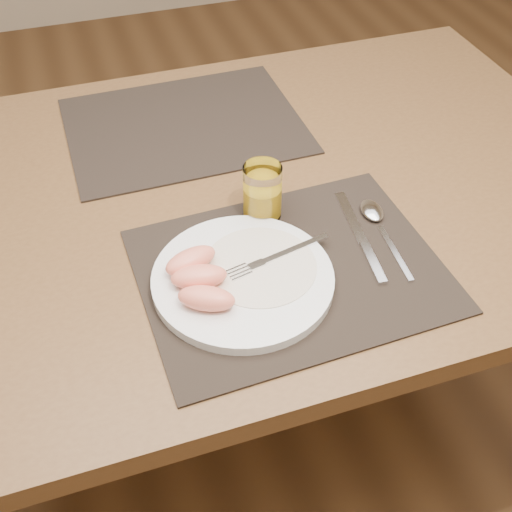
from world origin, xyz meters
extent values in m
plane|color=#54361C|center=(0.00, 0.00, 0.00)|extent=(5.00, 5.00, 0.00)
cube|color=brown|center=(0.00, 0.00, 0.73)|extent=(1.40, 0.90, 0.04)
cylinder|color=brown|center=(0.62, 0.37, 0.35)|extent=(0.06, 0.06, 0.71)
cube|color=black|center=(0.03, -0.22, 0.75)|extent=(0.46, 0.37, 0.00)
cube|color=black|center=(-0.03, 0.22, 0.75)|extent=(0.45, 0.35, 0.00)
cylinder|color=white|center=(-0.05, -0.22, 0.76)|extent=(0.27, 0.27, 0.02)
cylinder|color=white|center=(-0.02, -0.21, 0.77)|extent=(0.17, 0.17, 0.00)
cube|color=silver|center=(0.05, -0.20, 0.77)|extent=(0.11, 0.03, 0.00)
cube|color=silver|center=(-0.02, -0.21, 0.77)|extent=(0.03, 0.02, 0.00)
cube|color=silver|center=(-0.05, -0.22, 0.77)|extent=(0.04, 0.03, 0.00)
cube|color=silver|center=(0.17, -0.14, 0.76)|extent=(0.03, 0.13, 0.00)
cube|color=silver|center=(0.15, -0.25, 0.76)|extent=(0.02, 0.09, 0.01)
cube|color=silver|center=(0.20, -0.24, 0.76)|extent=(0.02, 0.13, 0.00)
ellipsoid|color=silver|center=(0.20, -0.14, 0.76)|extent=(0.04, 0.06, 0.01)
cylinder|color=white|center=(0.03, -0.09, 0.80)|extent=(0.06, 0.06, 0.10)
cylinder|color=#EAAA13|center=(0.03, -0.09, 0.78)|extent=(0.05, 0.05, 0.05)
ellipsoid|color=#FA8666|center=(-0.11, -0.27, 0.79)|extent=(0.09, 0.07, 0.03)
ellipsoid|color=#FA8666|center=(-0.11, -0.22, 0.79)|extent=(0.09, 0.05, 0.03)
ellipsoid|color=#FA8666|center=(-0.12, -0.19, 0.79)|extent=(0.09, 0.06, 0.03)
camera|label=1|loc=(-0.24, -0.85, 1.45)|focal=45.00mm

